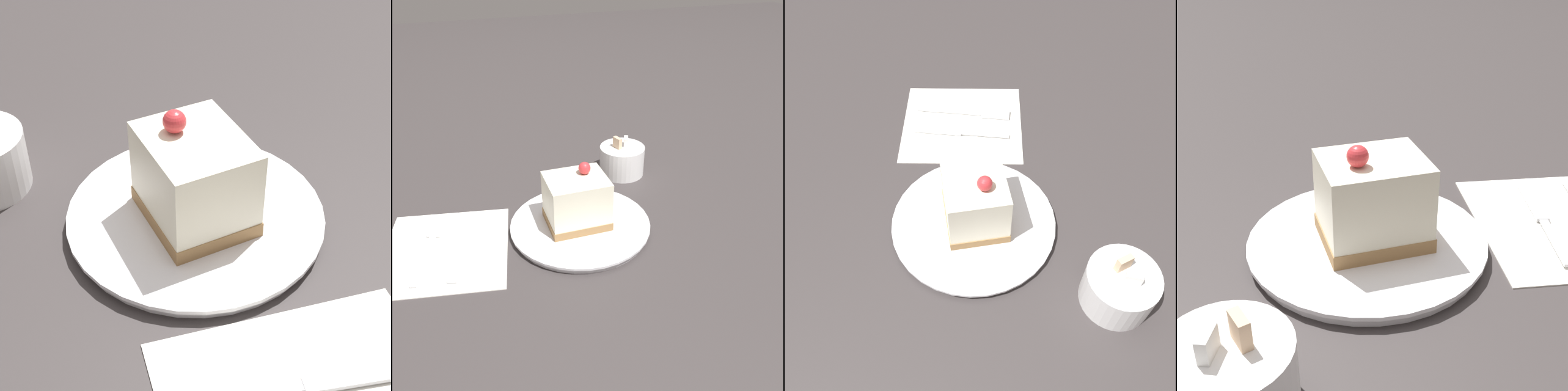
% 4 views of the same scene
% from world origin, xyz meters
% --- Properties ---
extents(ground_plane, '(4.00, 4.00, 0.00)m').
position_xyz_m(ground_plane, '(0.00, 0.00, 0.00)').
color(ground_plane, '#383333').
extents(plate, '(0.24, 0.24, 0.01)m').
position_xyz_m(plate, '(-0.02, -0.03, 0.01)').
color(plate, white).
rests_on(plate, ground_plane).
extents(cake_slice, '(0.10, 0.08, 0.11)m').
position_xyz_m(cake_slice, '(-0.03, -0.03, 0.06)').
color(cake_slice, '#9E7547').
rests_on(cake_slice, plate).
extents(knife, '(0.06, 0.16, 0.00)m').
position_xyz_m(knife, '(-0.22, -0.04, 0.01)').
color(knife, silver).
rests_on(knife, napkin).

